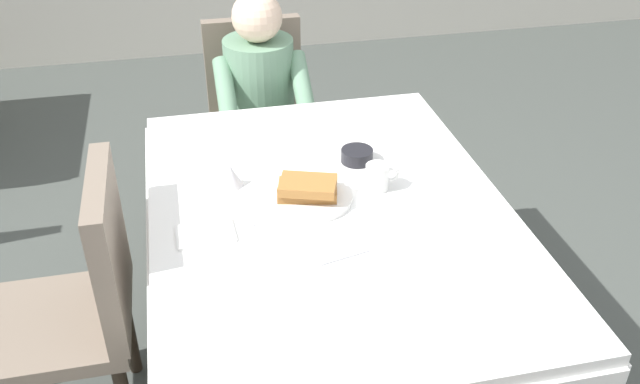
# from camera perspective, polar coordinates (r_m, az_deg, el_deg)

# --- Properties ---
(ground_plane) EXTENTS (14.00, 14.00, 0.00)m
(ground_plane) POSITION_cam_1_polar(r_m,az_deg,el_deg) (2.61, 0.72, -14.92)
(ground_plane) COLOR #474C47
(dining_table_main) EXTENTS (1.12, 1.52, 0.74)m
(dining_table_main) POSITION_cam_1_polar(r_m,az_deg,el_deg) (2.17, 0.83, -3.27)
(dining_table_main) COLOR white
(dining_table_main) RESTS_ON ground
(chair_diner) EXTENTS (0.44, 0.45, 0.93)m
(chair_diner) POSITION_cam_1_polar(r_m,az_deg,el_deg) (3.22, -5.18, 6.84)
(chair_diner) COLOR #7A6B5B
(chair_diner) RESTS_ON ground
(diner_person) EXTENTS (0.40, 0.43, 1.12)m
(diner_person) POSITION_cam_1_polar(r_m,az_deg,el_deg) (3.02, -4.89, 7.95)
(diner_person) COLOR gray
(diner_person) RESTS_ON ground
(chair_left_side) EXTENTS (0.45, 0.44, 0.93)m
(chair_left_side) POSITION_cam_1_polar(r_m,az_deg,el_deg) (2.24, -19.00, -8.09)
(chair_left_side) COLOR #7A6B5B
(chair_left_side) RESTS_ON ground
(plate_breakfast) EXTENTS (0.28, 0.28, 0.02)m
(plate_breakfast) POSITION_cam_1_polar(r_m,az_deg,el_deg) (2.16, -0.98, -0.42)
(plate_breakfast) COLOR white
(plate_breakfast) RESTS_ON dining_table_main
(breakfast_stack) EXTENTS (0.21, 0.18, 0.06)m
(breakfast_stack) POSITION_cam_1_polar(r_m,az_deg,el_deg) (2.13, -1.04, 0.36)
(breakfast_stack) COLOR #A36B33
(breakfast_stack) RESTS_ON plate_breakfast
(cup_coffee) EXTENTS (0.11, 0.08, 0.08)m
(cup_coffee) POSITION_cam_1_polar(r_m,az_deg,el_deg) (2.20, 4.83, 1.27)
(cup_coffee) COLOR white
(cup_coffee) RESTS_ON dining_table_main
(bowl_butter) EXTENTS (0.11, 0.11, 0.04)m
(bowl_butter) POSITION_cam_1_polar(r_m,az_deg,el_deg) (2.36, 3.09, 3.05)
(bowl_butter) COLOR black
(bowl_butter) RESTS_ON dining_table_main
(syrup_pitcher) EXTENTS (0.08, 0.08, 0.07)m
(syrup_pitcher) POSITION_cam_1_polar(r_m,az_deg,el_deg) (2.23, -7.44, 1.38)
(syrup_pitcher) COLOR silver
(syrup_pitcher) RESTS_ON dining_table_main
(fork_left_of_plate) EXTENTS (0.03, 0.18, 0.00)m
(fork_left_of_plate) POSITION_cam_1_polar(r_m,az_deg,el_deg) (2.12, -5.91, -1.43)
(fork_left_of_plate) COLOR silver
(fork_left_of_plate) RESTS_ON dining_table_main
(knife_right_of_plate) EXTENTS (0.03, 0.20, 0.00)m
(knife_right_of_plate) POSITION_cam_1_polar(r_m,az_deg,el_deg) (2.18, 4.02, -0.24)
(knife_right_of_plate) COLOR silver
(knife_right_of_plate) RESTS_ON dining_table_main
(spoon_near_edge) EXTENTS (0.15, 0.05, 0.00)m
(spoon_near_edge) POSITION_cam_1_polar(r_m,az_deg,el_deg) (1.92, 2.08, -5.39)
(spoon_near_edge) COLOR silver
(spoon_near_edge) RESTS_ON dining_table_main
(napkin_folded) EXTENTS (0.17, 0.13, 0.01)m
(napkin_folded) POSITION_cam_1_polar(r_m,az_deg,el_deg) (2.03, -9.51, -3.46)
(napkin_folded) COLOR white
(napkin_folded) RESTS_ON dining_table_main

